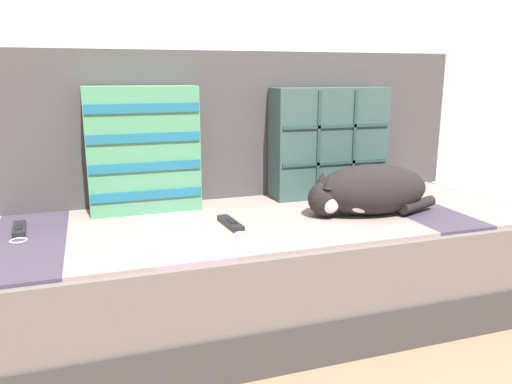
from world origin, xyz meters
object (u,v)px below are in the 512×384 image
at_px(throw_pillow_quilted, 329,142).
at_px(game_remote_near, 19,230).
at_px(couch, 237,267).
at_px(throw_pillow_striped, 143,150).
at_px(game_remote_far, 231,224).
at_px(sleeping_cat, 366,191).

height_order(throw_pillow_quilted, game_remote_near, throw_pillow_quilted).
bearing_deg(throw_pillow_quilted, couch, -156.62).
bearing_deg(couch, game_remote_near, 176.41).
distance_m(throw_pillow_striped, game_remote_near, 0.47).
relative_size(throw_pillow_quilted, game_remote_far, 2.24).
bearing_deg(game_remote_near, game_remote_far, -13.06).
xyz_separation_m(throw_pillow_quilted, game_remote_far, (-0.48, -0.29, -0.20)).
relative_size(throw_pillow_quilted, throw_pillow_striped, 1.06).
bearing_deg(throw_pillow_quilted, sleeping_cat, -90.38).
bearing_deg(couch, throw_pillow_striped, 146.27).
xyz_separation_m(throw_pillow_quilted, throw_pillow_striped, (-0.71, -0.00, 0.01)).
height_order(throw_pillow_quilted, sleeping_cat, throw_pillow_quilted).
distance_m(couch, throw_pillow_striped, 0.52).
height_order(couch, game_remote_near, game_remote_near).
bearing_deg(sleeping_cat, throw_pillow_striped, 157.25).
relative_size(sleeping_cat, game_remote_near, 2.41).
height_order(sleeping_cat, game_remote_near, sleeping_cat).
xyz_separation_m(game_remote_near, game_remote_far, (0.63, -0.15, 0.00)).
distance_m(couch, game_remote_near, 0.70).
height_order(couch, throw_pillow_striped, throw_pillow_striped).
relative_size(couch, throw_pillow_quilted, 4.52).
height_order(throw_pillow_quilted, throw_pillow_striped, throw_pillow_striped).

